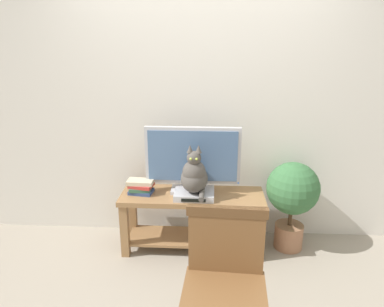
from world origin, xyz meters
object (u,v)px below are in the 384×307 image
tv_stand (192,212)px  book_stack (141,186)px  cat (194,175)px  potted_plant (292,195)px  wooden_chair (225,277)px  media_box (194,194)px  tv (193,159)px

tv_stand → book_stack: book_stack is taller
cat → potted_plant: (0.87, 0.13, -0.22)m
potted_plant → cat: bearing=-171.3°
cat → wooden_chair: bearing=-78.0°
media_box → cat: cat is taller
media_box → cat: (0.00, -0.02, 0.18)m
tv_stand → cat: bearing=-73.9°
media_box → wooden_chair: size_ratio=0.37×
book_stack → media_box: bearing=-7.3°
wooden_chair → potted_plant: 1.39m
tv_stand → wooden_chair: bearing=-77.7°
tv_stand → wooden_chair: 1.22m
wooden_chair → book_stack: (-0.72, 1.18, 0.05)m
tv_stand → media_box: (0.02, -0.06, 0.20)m
cat → potted_plant: cat is taller
wooden_chair → potted_plant: (0.64, 1.23, -0.03)m
tv → potted_plant: tv is taller
tv_stand → cat: 0.39m
media_box → wooden_chair: 1.14m
tv_stand → media_box: 0.21m
tv_stand → book_stack: (-0.46, 0.00, 0.24)m
media_box → tv_stand: bearing=109.3°
tv_stand → tv: (0.00, 0.06, 0.49)m
wooden_chair → tv: bearing=101.7°
tv → cat: bearing=-81.0°
media_box → cat: size_ratio=0.79×
tv → wooden_chair: bearing=-78.3°
tv_stand → cat: size_ratio=2.94×
tv_stand → potted_plant: size_ratio=1.53×
media_box → wooden_chair: bearing=-78.1°
potted_plant → tv: bearing=179.9°
book_stack → potted_plant: (1.36, 0.06, -0.07)m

